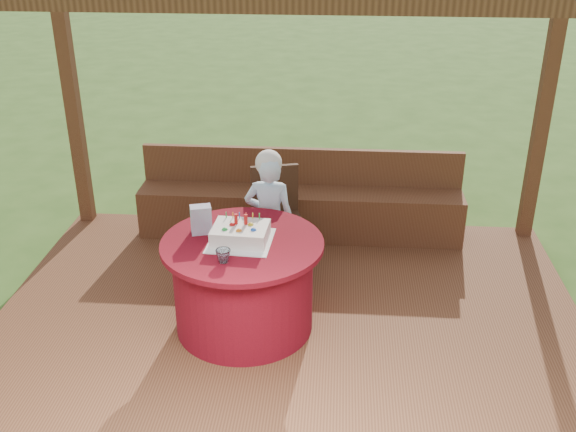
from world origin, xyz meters
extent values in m
plane|color=#2F521B|center=(0.00, 0.00, 0.00)|extent=(60.00, 60.00, 0.00)
cube|color=brown|center=(0.00, 0.00, 0.06)|extent=(4.50, 4.00, 0.12)
cube|color=brown|center=(-2.13, 1.88, 1.42)|extent=(0.12, 0.12, 2.60)
cube|color=brown|center=(2.13, 1.88, 1.42)|extent=(0.12, 0.12, 2.60)
cube|color=brown|center=(0.00, 1.70, 0.34)|extent=(3.00, 0.42, 0.45)
cube|color=brown|center=(0.00, 1.88, 0.75)|extent=(3.00, 0.06, 0.35)
cylinder|color=maroon|center=(-0.32, 0.16, 0.45)|extent=(1.01, 1.01, 0.67)
cylinder|color=maroon|center=(-0.32, 0.16, 0.81)|extent=(1.16, 1.16, 0.04)
cube|color=#351E10|center=(-0.15, 1.10, 0.53)|extent=(0.50, 0.50, 0.05)
cylinder|color=#351E10|center=(-0.27, 0.90, 0.32)|extent=(0.04, 0.04, 0.41)
cylinder|color=#351E10|center=(0.05, 0.98, 0.32)|extent=(0.04, 0.04, 0.41)
cylinder|color=#351E10|center=(-0.35, 1.22, 0.32)|extent=(0.04, 0.04, 0.41)
cylinder|color=#351E10|center=(-0.03, 1.30, 0.32)|extent=(0.04, 0.04, 0.41)
cube|color=#351E10|center=(-0.20, 1.28, 0.75)|extent=(0.41, 0.14, 0.45)
imported|color=#ABDCFF|center=(-0.20, 0.85, 0.67)|extent=(0.42, 0.29, 1.11)
sphere|color=white|center=(-0.20, 0.85, 1.17)|extent=(0.21, 0.21, 0.21)
cube|color=white|center=(-0.33, 0.17, 0.83)|extent=(0.46, 0.46, 0.01)
cube|color=white|center=(-0.33, 0.17, 0.89)|extent=(0.40, 0.33, 0.11)
cylinder|color=red|center=(-0.36, 0.21, 0.98)|extent=(0.03, 0.03, 0.08)
cylinder|color=red|center=(-0.29, 0.21, 0.98)|extent=(0.03, 0.03, 0.08)
sphere|color=green|center=(-0.43, 0.11, 0.96)|extent=(0.04, 0.04, 0.04)
sphere|color=orange|center=(-0.33, 0.10, 0.96)|extent=(0.04, 0.04, 0.04)
sphere|color=blue|center=(-0.23, 0.12, 0.96)|extent=(0.04, 0.04, 0.04)
sphere|color=red|center=(-0.39, 0.19, 0.96)|extent=(0.04, 0.04, 0.04)
sphere|color=yellow|center=(-0.26, 0.20, 0.96)|extent=(0.04, 0.04, 0.04)
cube|color=#D78BBD|center=(-0.63, 0.28, 0.94)|extent=(0.17, 0.13, 0.21)
imported|color=white|center=(-0.40, -0.14, 0.88)|extent=(0.12, 0.12, 0.09)
camera|label=1|loc=(0.33, -4.02, 3.04)|focal=42.00mm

